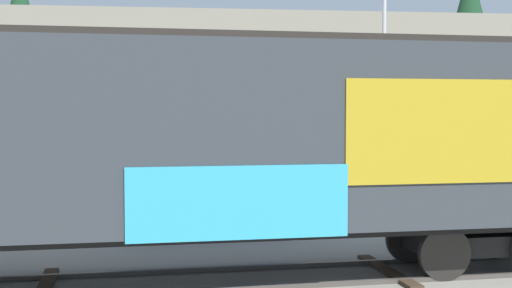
# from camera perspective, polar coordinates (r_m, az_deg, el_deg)

# --- Properties ---
(ground_plane) EXTENTS (260.00, 260.00, 0.00)m
(ground_plane) POSITION_cam_1_polar(r_m,az_deg,el_deg) (12.02, -1.22, -11.09)
(ground_plane) COLOR gray
(track) EXTENTS (59.95, 6.19, 0.08)m
(track) POSITION_cam_1_polar(r_m,az_deg,el_deg) (12.56, 7.77, -10.33)
(track) COLOR #4C4742
(track) RESTS_ON ground_plane
(freight_car) EXTENTS (15.49, 3.98, 4.19)m
(freight_car) POSITION_cam_1_polar(r_m,az_deg,el_deg) (11.62, -5.37, 0.38)
(freight_car) COLOR #33383D
(freight_car) RESTS_ON ground_plane
(flagpole) EXTENTS (1.14, 0.83, 8.85)m
(flagpole) POSITION_cam_1_polar(r_m,az_deg,el_deg) (22.40, 9.95, 9.22)
(flagpole) COLOR silver
(flagpole) RESTS_ON ground_plane
(hillside) EXTENTS (124.15, 38.18, 15.40)m
(hillside) POSITION_cam_1_polar(r_m,az_deg,el_deg) (72.08, -6.17, 4.66)
(hillside) COLOR gray
(hillside) RESTS_ON ground_plane
(parked_car_blue) EXTENTS (4.39, 2.43, 1.81)m
(parked_car_blue) POSITION_cam_1_polar(r_m,az_deg,el_deg) (16.73, -4.43, -4.09)
(parked_car_blue) COLOR navy
(parked_car_blue) RESTS_ON ground_plane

